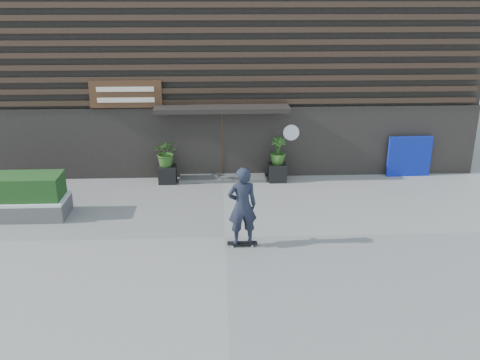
{
  "coord_description": "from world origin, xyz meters",
  "views": [
    {
      "loc": [
        -0.16,
        -13.01,
        6.38
      ],
      "look_at": [
        0.47,
        1.49,
        1.1
      ],
      "focal_mm": 39.9,
      "sensor_mm": 36.0,
      "label": 1
    }
  ],
  "objects_px": {
    "planter_pot_right": "(277,172)",
    "skateboarder": "(242,206)",
    "raised_bed": "(7,209)",
    "blue_tarp": "(409,156)",
    "planter_pot_left": "(168,174)"
  },
  "relations": [
    {
      "from": "planter_pot_right",
      "to": "skateboarder",
      "type": "height_order",
      "value": "skateboarder"
    },
    {
      "from": "skateboarder",
      "to": "blue_tarp",
      "type": "bearing_deg",
      "value": 40.28
    },
    {
      "from": "planter_pot_left",
      "to": "skateboarder",
      "type": "distance_m",
      "value": 5.52
    },
    {
      "from": "planter_pot_right",
      "to": "blue_tarp",
      "type": "xyz_separation_m",
      "value": [
        4.71,
        0.3,
        0.43
      ]
    },
    {
      "from": "blue_tarp",
      "to": "skateboarder",
      "type": "relative_size",
      "value": 0.72
    },
    {
      "from": "planter_pot_left",
      "to": "blue_tarp",
      "type": "bearing_deg",
      "value": 2.02
    },
    {
      "from": "raised_bed",
      "to": "planter_pot_right",
      "type": "bearing_deg",
      "value": 18.25
    },
    {
      "from": "planter_pot_left",
      "to": "planter_pot_right",
      "type": "relative_size",
      "value": 1.0
    },
    {
      "from": "planter_pot_left",
      "to": "skateboarder",
      "type": "bearing_deg",
      "value": -64.59
    },
    {
      "from": "planter_pot_right",
      "to": "raised_bed",
      "type": "bearing_deg",
      "value": -161.75
    },
    {
      "from": "planter_pot_left",
      "to": "raised_bed",
      "type": "bearing_deg",
      "value": -148.59
    },
    {
      "from": "planter_pot_right",
      "to": "skateboarder",
      "type": "relative_size",
      "value": 0.28
    },
    {
      "from": "planter_pot_right",
      "to": "raised_bed",
      "type": "xyz_separation_m",
      "value": [
        -8.26,
        -2.73,
        -0.05
      ]
    },
    {
      "from": "raised_bed",
      "to": "skateboarder",
      "type": "height_order",
      "value": "skateboarder"
    },
    {
      "from": "raised_bed",
      "to": "blue_tarp",
      "type": "bearing_deg",
      "value": 13.13
    }
  ]
}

